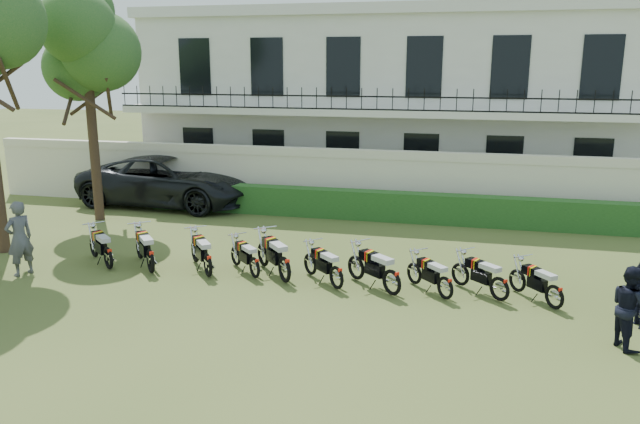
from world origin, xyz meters
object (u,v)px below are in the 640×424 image
object	(u,v)px
suv	(169,181)
motorcycle_9	(555,291)
motorcycle_3	(255,262)
officer_1	(630,307)
motorcycle_2	(208,259)
motorcycle_4	(284,263)
motorcycle_6	(392,276)
tree_west_near	(86,43)
motorcycle_5	(336,272)
motorcycle_8	(500,283)
motorcycle_1	(150,255)
inspector	(19,238)
motorcycle_7	(445,282)
motorcycle_0	(108,253)

from	to	relation	value
suv	motorcycle_9	bearing A→B (deg)	-116.91
motorcycle_3	officer_1	bearing A→B (deg)	-58.67
motorcycle_3	motorcycle_9	bearing A→B (deg)	-47.99
motorcycle_2	motorcycle_3	size ratio (longest dim) A/B	1.24
motorcycle_4	suv	world-z (taller)	suv
motorcycle_6	motorcycle_9	xyz separation A→B (m)	(3.56, 0.03, -0.06)
tree_west_near	suv	world-z (taller)	tree_west_near
motorcycle_5	motorcycle_8	size ratio (longest dim) A/B	0.98
motorcycle_8	officer_1	xyz separation A→B (m)	(2.26, -1.82, 0.36)
motorcycle_1	motorcycle_8	distance (m)	8.59
motorcycle_5	motorcycle_8	world-z (taller)	motorcycle_5
tree_west_near	motorcycle_2	distance (m)	9.35
tree_west_near	officer_1	size ratio (longest dim) A/B	4.91
motorcycle_3	motorcycle_4	size ratio (longest dim) A/B	0.77
motorcycle_6	officer_1	world-z (taller)	officer_1
suv	inspector	size ratio (longest dim) A/B	3.50
motorcycle_3	suv	world-z (taller)	suv
motorcycle_3	motorcycle_5	distance (m)	2.17
motorcycle_8	officer_1	size ratio (longest dim) A/B	0.84
motorcycle_3	motorcycle_5	world-z (taller)	motorcycle_5
motorcycle_7	motorcycle_0	bearing A→B (deg)	136.90
motorcycle_6	motorcycle_0	bearing A→B (deg)	130.06
motorcycle_1	motorcycle_7	size ratio (longest dim) A/B	1.19
motorcycle_3	motorcycle_0	bearing A→B (deg)	138.86
motorcycle_1	motorcycle_5	world-z (taller)	motorcycle_1
motorcycle_4	motorcycle_5	world-z (taller)	motorcycle_4
motorcycle_5	motorcycle_0	bearing A→B (deg)	134.39
motorcycle_0	inspector	xyz separation A→B (m)	(-1.93, -0.84, 0.49)
tree_west_near	motorcycle_3	world-z (taller)	tree_west_near
inspector	suv	bearing A→B (deg)	-157.15
motorcycle_2	motorcycle_8	distance (m)	7.05
tree_west_near	motorcycle_5	distance (m)	11.81
inspector	officer_1	world-z (taller)	inspector
motorcycle_1	officer_1	world-z (taller)	officer_1
officer_1	motorcycle_1	bearing A→B (deg)	62.03
inspector	tree_west_near	bearing A→B (deg)	-144.09
motorcycle_3	motorcycle_9	size ratio (longest dim) A/B	0.90
motorcycle_8	motorcycle_9	distance (m)	1.17
motorcycle_4	motorcycle_6	xyz separation A→B (m)	(2.66, -0.24, -0.03)
motorcycle_7	motorcycle_9	xyz separation A→B (m)	(2.34, -0.02, 0.00)
motorcycle_3	motorcycle_5	bearing A→B (deg)	-52.64
motorcycle_7	motorcycle_2	bearing A→B (deg)	136.08
tree_west_near	motorcycle_7	xyz separation A→B (m)	(11.88, -4.82, -5.47)
tree_west_near	motorcycle_9	distance (m)	15.98
motorcycle_2	motorcycle_5	distance (m)	3.31
suv	inspector	bearing A→B (deg)	-176.45
motorcycle_9	motorcycle_8	bearing A→B (deg)	131.77
tree_west_near	suv	bearing A→B (deg)	64.30
motorcycle_2	motorcycle_9	xyz separation A→B (m)	(8.20, -0.16, -0.05)
motorcycle_9	suv	distance (m)	14.96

